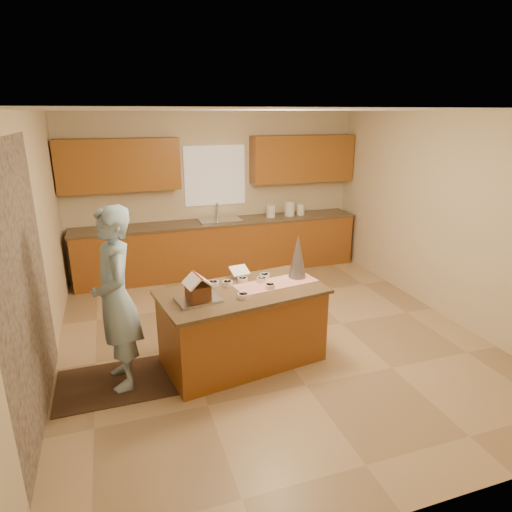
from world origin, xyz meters
name	(u,v)px	position (x,y,z in m)	size (l,w,h in m)	color
floor	(268,335)	(0.00, 0.00, 0.00)	(5.50, 5.50, 0.00)	tan
ceiling	(271,110)	(0.00, 0.00, 2.70)	(5.50, 5.50, 0.00)	silver
wall_back	(215,193)	(0.00, 2.75, 1.35)	(5.50, 5.50, 0.00)	beige
wall_front	(426,343)	(0.00, -2.75, 1.35)	(5.50, 5.50, 0.00)	beige
wall_left	(34,252)	(-2.50, 0.00, 1.35)	(5.50, 5.50, 0.00)	beige
wall_right	(445,217)	(2.50, 0.00, 1.35)	(5.50, 5.50, 0.00)	beige
stone_accent	(26,291)	(-2.48, -0.80, 1.25)	(2.50, 2.50, 0.00)	gray
window_curtain	(215,176)	(0.00, 2.72, 1.65)	(1.05, 0.03, 1.00)	white
back_counter_base	(221,248)	(0.00, 2.45, 0.44)	(4.80, 0.60, 0.88)	brown
back_counter_top	(220,222)	(0.00, 2.45, 0.90)	(4.85, 0.63, 0.04)	brown
upper_cabinet_left	(119,165)	(-1.55, 2.57, 1.90)	(1.85, 0.35, 0.80)	olive
upper_cabinet_right	(302,159)	(1.55, 2.57, 1.90)	(1.85, 0.35, 0.80)	olive
sink	(220,223)	(0.00, 2.45, 0.89)	(0.70, 0.45, 0.12)	silver
faucet	(217,211)	(0.00, 2.63, 1.06)	(0.03, 0.03, 0.28)	silver
island_base	(242,328)	(-0.48, -0.47, 0.41)	(1.69, 0.84, 0.82)	brown
island_top	(242,292)	(-0.48, -0.47, 0.84)	(1.76, 0.92, 0.04)	brown
table_runner	(276,283)	(-0.07, -0.40, 0.86)	(0.94, 0.34, 0.01)	#AC1C0C
baking_tray	(198,300)	(-0.98, -0.60, 0.87)	(0.43, 0.32, 0.02)	silver
cookbook	(239,271)	(-0.40, -0.09, 0.95)	(0.21, 0.02, 0.17)	white
tinsel_tree	(298,256)	(0.23, -0.30, 1.12)	(0.21, 0.21, 0.52)	#A5A4AF
rug	(120,382)	(-1.82, -0.48, 0.01)	(1.26, 0.82, 0.01)	black
boy	(116,299)	(-1.77, -0.48, 0.94)	(0.68, 0.44, 1.85)	#9AC2DB
canister_a	(271,211)	(0.92, 2.45, 1.03)	(0.16, 0.16, 0.22)	white
canister_b	(289,209)	(1.28, 2.45, 1.05)	(0.18, 0.18, 0.26)	white
canister_c	(301,209)	(1.49, 2.45, 1.02)	(0.14, 0.14, 0.20)	white
paper_towel	(112,222)	(-1.74, 2.45, 1.04)	(0.11, 0.11, 0.24)	white
gingerbread_house	(198,290)	(-0.98, -0.60, 0.98)	(0.30, 0.30, 0.26)	brown
candy_bowls	(246,283)	(-0.40, -0.36, 0.89)	(0.72, 0.59, 0.05)	#8C2E7C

